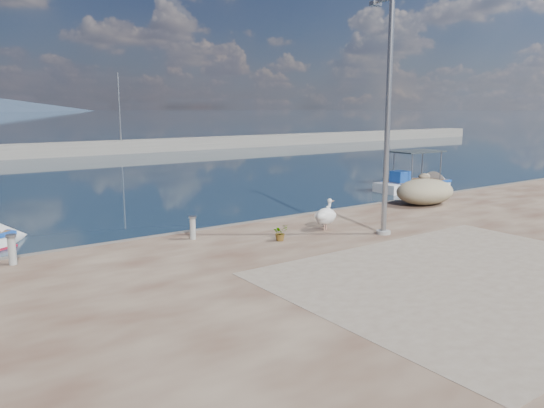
{
  "coord_description": "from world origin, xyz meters",
  "views": [
    {
      "loc": [
        -9.63,
        -9.76,
        4.35
      ],
      "look_at": [
        0.0,
        3.8,
        1.3
      ],
      "focal_mm": 35.0,
      "sensor_mm": 36.0,
      "label": 1
    }
  ],
  "objects_px": {
    "lamp_post": "(387,126)",
    "bollard_near": "(193,227)",
    "boat_right": "(416,186)",
    "pelican": "(326,216)"
  },
  "relations": [
    {
      "from": "lamp_post",
      "to": "bollard_near",
      "type": "height_order",
      "value": "lamp_post"
    },
    {
      "from": "lamp_post",
      "to": "pelican",
      "type": "bearing_deg",
      "value": 127.42
    },
    {
      "from": "boat_right",
      "to": "pelican",
      "type": "bearing_deg",
      "value": -150.76
    },
    {
      "from": "boat_right",
      "to": "lamp_post",
      "type": "relative_size",
      "value": 0.73
    },
    {
      "from": "pelican",
      "to": "lamp_post",
      "type": "bearing_deg",
      "value": -74.62
    },
    {
      "from": "pelican",
      "to": "bollard_near",
      "type": "bearing_deg",
      "value": 139.43
    },
    {
      "from": "bollard_near",
      "to": "lamp_post",
      "type": "bearing_deg",
      "value": -28.49
    },
    {
      "from": "boat_right",
      "to": "bollard_near",
      "type": "distance_m",
      "value": 16.24
    },
    {
      "from": "boat_right",
      "to": "bollard_near",
      "type": "xyz_separation_m",
      "value": [
        -15.55,
        -4.61,
        0.69
      ]
    },
    {
      "from": "lamp_post",
      "to": "bollard_near",
      "type": "xyz_separation_m",
      "value": [
        -5.1,
        2.77,
        -2.92
      ]
    }
  ]
}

